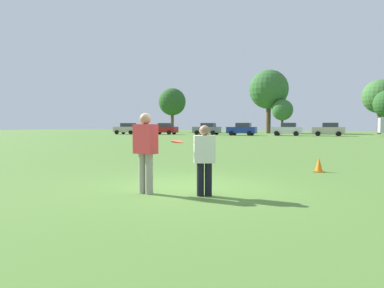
% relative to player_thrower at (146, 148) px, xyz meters
% --- Properties ---
extents(ground_plane, '(171.70, 171.70, 0.00)m').
position_rel_player_thrower_xyz_m(ground_plane, '(0.52, 0.91, -1.01)').
color(ground_plane, '#517A33').
extents(player_thrower, '(0.55, 0.39, 1.79)m').
position_rel_player_thrower_xyz_m(player_thrower, '(0.00, 0.00, 0.00)').
color(player_thrower, gray).
rests_on(player_thrower, ground).
extents(player_defender, '(0.51, 0.41, 1.52)m').
position_rel_player_thrower_xyz_m(player_defender, '(1.30, 0.22, -0.16)').
color(player_defender, black).
rests_on(player_defender, ground).
extents(frisbee, '(0.27, 0.27, 0.07)m').
position_rel_player_thrower_xyz_m(frisbee, '(0.71, 0.10, 0.16)').
color(frisbee, '#E54C33').
extents(traffic_cone, '(0.32, 0.32, 0.48)m').
position_rel_player_thrower_xyz_m(traffic_cone, '(3.59, 5.04, -0.78)').
color(traffic_cone, '#D8590C').
rests_on(traffic_cone, ground).
extents(parked_car_near_left, '(4.20, 2.22, 1.82)m').
position_rel_player_thrower_xyz_m(parked_car_near_left, '(-25.84, 40.95, -0.08)').
color(parked_car_near_left, '#B7AD99').
rests_on(parked_car_near_left, ground).
extents(parked_car_mid_left, '(4.20, 2.22, 1.82)m').
position_rel_player_thrower_xyz_m(parked_car_mid_left, '(-19.62, 42.06, -0.08)').
color(parked_car_mid_left, maroon).
rests_on(parked_car_mid_left, ground).
extents(parked_car_center, '(4.20, 2.22, 1.82)m').
position_rel_player_thrower_xyz_m(parked_car_center, '(-12.76, 43.00, -0.08)').
color(parked_car_center, slate).
rests_on(parked_car_center, ground).
extents(parked_car_mid_right, '(4.20, 2.22, 1.82)m').
position_rel_player_thrower_xyz_m(parked_car_mid_right, '(-6.90, 41.37, -0.08)').
color(parked_car_mid_right, navy).
rests_on(parked_car_mid_right, ground).
extents(parked_car_near_right, '(4.20, 2.22, 1.82)m').
position_rel_player_thrower_xyz_m(parked_car_near_right, '(-0.70, 42.72, -0.08)').
color(parked_car_near_right, silver).
rests_on(parked_car_near_right, ground).
extents(parked_car_far_right, '(4.20, 2.22, 1.82)m').
position_rel_player_thrower_xyz_m(parked_car_far_right, '(4.74, 43.27, -0.08)').
color(parked_car_far_right, '#B7AD99').
rests_on(parked_car_far_right, ground).
extents(tree_west_oak, '(5.49, 5.49, 8.93)m').
position_rel_player_thrower_xyz_m(tree_west_oak, '(-24.34, 55.61, 5.13)').
color(tree_west_oak, brown).
rests_on(tree_west_oak, ground).
extents(tree_west_maple, '(7.10, 7.10, 11.54)m').
position_rel_player_thrower_xyz_m(tree_west_maple, '(-5.22, 55.94, 6.93)').
color(tree_west_maple, brown).
rests_on(tree_west_maple, ground).
extents(tree_center_elm, '(3.67, 3.67, 5.96)m').
position_rel_player_thrower_xyz_m(tree_center_elm, '(-2.55, 53.85, 3.10)').
color(tree_center_elm, brown).
rests_on(tree_center_elm, ground).
extents(tree_east_birch, '(5.57, 5.57, 9.05)m').
position_rel_player_thrower_xyz_m(tree_east_birch, '(12.84, 56.92, 5.22)').
color(tree_east_birch, brown).
rests_on(tree_east_birch, ground).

